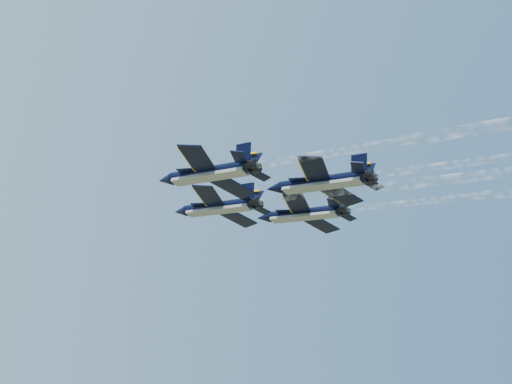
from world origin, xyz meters
TOP-DOWN VIEW (x-y plane):
  - jet_lead at (-0.05, 6.45)m, footprint 12.62×17.68m
  - jet_left at (-9.25, -5.97)m, footprint 12.62×17.68m
  - jet_right at (12.99, 1.76)m, footprint 12.62×17.68m
  - jet_slot at (5.21, -11.62)m, footprint 12.62×17.68m

SIDE VIEW (x-z plane):
  - jet_lead at x=-0.05m, z-range 97.72..102.65m
  - jet_left at x=-9.25m, z-range 97.72..102.65m
  - jet_right at x=12.99m, z-range 97.72..102.65m
  - jet_slot at x=5.21m, z-range 97.72..102.65m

